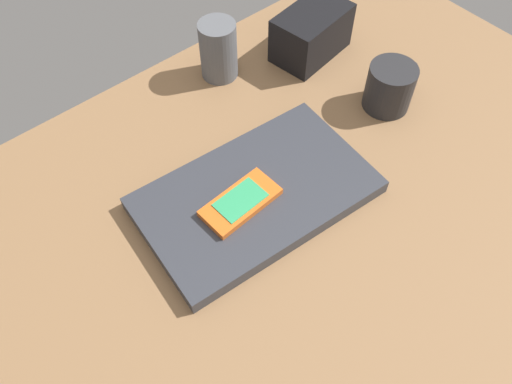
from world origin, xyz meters
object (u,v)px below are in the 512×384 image
laptop_closed (256,195)px  desk_organizer (311,33)px  coffee_mug (390,87)px  cell_phone_on_laptop (241,202)px  pen_cup (218,50)px

laptop_closed → desk_organizer: bearing=38.3°
coffee_mug → cell_phone_on_laptop: bearing=-177.7°
cell_phone_on_laptop → coffee_mug: bearing=2.3°
laptop_closed → coffee_mug: coffee_mug is taller
cell_phone_on_laptop → pen_cup: bearing=57.7°
pen_cup → cell_phone_on_laptop: bearing=-122.3°
cell_phone_on_laptop → pen_cup: (16.96, 26.88, 2.41)cm
cell_phone_on_laptop → laptop_closed: bearing=8.1°
coffee_mug → desk_organizer: (-0.62, 19.03, 0.40)cm
laptop_closed → pen_cup: size_ratio=3.24×
laptop_closed → desk_organizer: desk_organizer is taller
laptop_closed → cell_phone_on_laptop: cell_phone_on_laptop is taller
laptop_closed → desk_organizer: size_ratio=2.42×
laptop_closed → pen_cup: 29.97cm
pen_cup → coffee_mug: bearing=-55.4°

